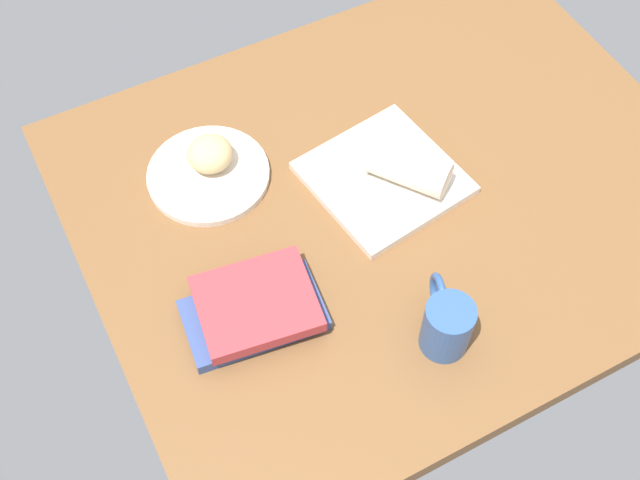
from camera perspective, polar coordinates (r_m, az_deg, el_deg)
The scene contains 8 objects.
dining_table at distance 145.04cm, azimuth 5.36°, elevation 3.16°, with size 110.00×90.00×4.00cm, color brown.
round_plate at distance 145.21cm, azimuth -7.91°, elevation 4.61°, with size 21.85×21.85×1.40cm, color silver.
scone_pastry at distance 143.64cm, azimuth -7.82°, elevation 6.08°, with size 8.19×8.07×5.60cm, color tan.
square_plate at distance 143.75cm, azimuth 4.53°, elevation 4.42°, with size 24.17×24.17×1.60cm, color silver.
sauce_cup at distance 142.77cm, azimuth 2.44°, elevation 5.36°, with size 5.67×5.67×2.12cm.
breakfast_wrap at distance 140.26cm, azimuth 6.37°, elevation 5.05°, with size 6.52×6.52×14.23cm, color beige.
book_stack at distance 127.48cm, azimuth -4.63°, elevation -4.92°, with size 23.20×17.65×4.76cm.
coffee_mug at distance 124.21cm, azimuth 8.95°, elevation -5.89°, with size 7.69×12.75×10.21cm.
Camera 1 is at (51.60, 69.54, 118.36)cm, focal length 45.14 mm.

